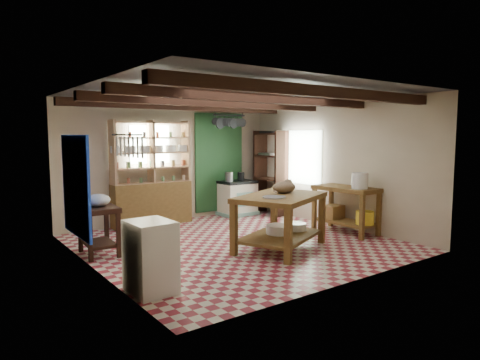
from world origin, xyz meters
TOP-DOWN VIEW (x-y plane):
  - floor at (0.00, 0.00)m, footprint 5.00×5.00m
  - ceiling at (0.00, 0.00)m, footprint 5.00×5.00m
  - wall_back at (0.00, 2.50)m, footprint 5.00×0.04m
  - wall_front at (0.00, -2.50)m, footprint 5.00×0.04m
  - wall_left at (-2.50, 0.00)m, footprint 0.04×5.00m
  - wall_right at (2.50, 0.00)m, footprint 0.04×5.00m
  - ceiling_beams at (0.00, 0.00)m, footprint 5.00×3.80m
  - blue_wall_patch at (-2.47, 0.90)m, footprint 0.04×1.40m
  - green_wall_patch at (1.25, 2.47)m, footprint 1.30×0.04m
  - window_back at (-0.50, 2.48)m, footprint 0.90×0.02m
  - window_right at (2.48, 1.00)m, footprint 0.02×1.30m
  - utensil_rail at (-2.44, -1.20)m, footprint 0.06×0.90m
  - pot_rack at (1.25, 2.05)m, footprint 0.86×0.12m
  - shelving_unit at (-0.55, 2.31)m, footprint 1.70×0.34m
  - tall_rack at (2.28, 1.80)m, footprint 0.40×0.86m
  - work_table at (0.36, -0.74)m, footprint 1.90×1.63m
  - stove at (1.56, 2.15)m, footprint 0.85×0.58m
  - prep_table at (-2.20, 0.69)m, footprint 0.57×0.80m
  - white_cabinet at (-2.22, -1.31)m, footprint 0.51×0.60m
  - right_counter at (2.18, -0.58)m, footprint 0.67×1.28m
  - cat at (0.57, -0.59)m, footprint 0.54×0.52m
  - steel_tray at (0.06, -0.92)m, footprint 0.49×0.49m
  - basin_large at (0.39, -0.67)m, footprint 0.56×0.56m
  - basin_small at (0.81, -0.64)m, footprint 0.47×0.47m
  - kettle_left at (1.31, 2.15)m, footprint 0.19×0.19m
  - kettle_right at (1.66, 2.15)m, footprint 0.16×0.16m
  - enamel_bowl at (-2.20, 0.69)m, footprint 0.41×0.41m
  - white_bucket at (2.14, -0.93)m, footprint 0.31×0.31m
  - wicker_basket at (2.17, -0.28)m, footprint 0.39×0.31m
  - yellow_tub at (2.20, -1.03)m, footprint 0.34×0.34m

SIDE VIEW (x-z plane):
  - floor at x=0.00m, z-range -0.02..0.00m
  - basin_small at x=0.81m, z-range 0.24..0.37m
  - basin_large at x=0.39m, z-range 0.24..0.39m
  - yellow_tub at x=2.20m, z-range 0.24..0.48m
  - wicker_basket at x=2.17m, z-range 0.24..0.50m
  - prep_table at x=-2.20m, z-range 0.00..0.78m
  - stove at x=1.56m, z-range 0.00..0.82m
  - white_cabinet at x=-2.22m, z-range 0.00..0.88m
  - right_counter at x=2.18m, z-range 0.00..0.90m
  - work_table at x=0.36m, z-range 0.00..0.91m
  - enamel_bowl at x=-2.20m, z-range 0.78..0.97m
  - kettle_right at x=1.66m, z-range 0.82..1.02m
  - steel_tray at x=0.06m, z-range 0.91..0.93m
  - kettle_left at x=1.31m, z-range 0.82..1.03m
  - tall_rack at x=2.28m, z-range 0.00..2.00m
  - cat at x=0.57m, z-range 0.91..1.11m
  - white_bucket at x=2.14m, z-range 0.90..1.20m
  - blue_wall_patch at x=-2.47m, z-range 0.30..1.90m
  - shelving_unit at x=-0.55m, z-range 0.00..2.20m
  - green_wall_patch at x=1.25m, z-range 0.10..2.40m
  - wall_back at x=0.00m, z-range 0.00..2.60m
  - wall_front at x=0.00m, z-range 0.00..2.60m
  - wall_left at x=-2.50m, z-range 0.00..2.60m
  - wall_right at x=2.50m, z-range 0.00..2.60m
  - window_right at x=2.48m, z-range 0.80..2.00m
  - window_back at x=-0.50m, z-range 1.30..2.10m
  - utensil_rail at x=-2.44m, z-range 1.64..1.92m
  - pot_rack at x=1.25m, z-range 2.00..2.36m
  - ceiling_beams at x=0.00m, z-range 2.40..2.56m
  - ceiling at x=0.00m, z-range 2.59..2.61m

